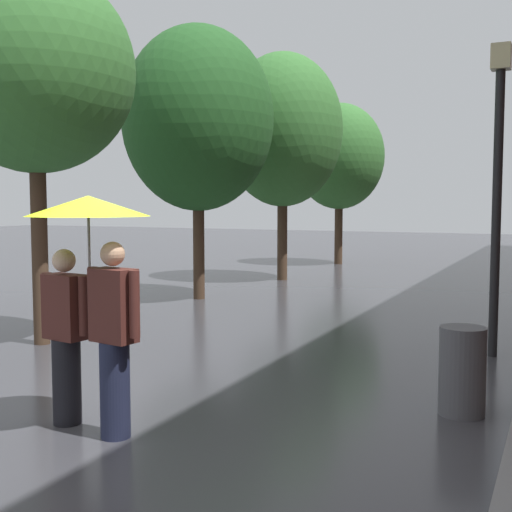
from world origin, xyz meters
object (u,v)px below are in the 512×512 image
at_px(street_tree_2, 283,130).
at_px(street_tree_3, 339,157).
at_px(couple_under_umbrella, 89,278).
at_px(street_lamp_post, 498,175).
at_px(litter_bin, 462,371).
at_px(street_tree_0, 35,71).
at_px(street_tree_1, 198,119).

xyz_separation_m(street_tree_2, street_tree_3, (-0.06, 4.90, -0.37)).
distance_m(street_tree_3, couple_under_umbrella, 16.54).
bearing_deg(street_lamp_post, litter_bin, -90.53).
relative_size(couple_under_umbrella, litter_bin, 2.46).
distance_m(street_tree_0, street_lamp_post, 6.44).
bearing_deg(street_tree_3, couple_under_umbrella, -79.51).
height_order(street_tree_0, street_tree_1, street_tree_1).
bearing_deg(couple_under_umbrella, street_tree_2, 104.58).
bearing_deg(street_tree_0, street_lamp_post, 18.37).
relative_size(street_tree_3, couple_under_umbrella, 2.51).
xyz_separation_m(street_lamp_post, litter_bin, (-0.02, -2.66, -1.96)).
bearing_deg(street_tree_2, couple_under_umbrella, -75.42).
bearing_deg(couple_under_umbrella, street_tree_3, 100.49).
height_order(street_tree_3, couple_under_umbrella, street_tree_3).
distance_m(street_tree_0, litter_bin, 6.88).
xyz_separation_m(street_tree_2, litter_bin, (5.85, -9.37, -3.46)).
bearing_deg(street_tree_3, litter_bin, -67.46).
bearing_deg(street_tree_1, couple_under_umbrella, -66.60).
xyz_separation_m(street_tree_2, street_lamp_post, (5.88, -6.70, -1.50)).
distance_m(street_tree_0, street_tree_3, 13.58).
bearing_deg(street_tree_2, street_tree_3, 90.76).
distance_m(street_tree_3, street_lamp_post, 13.08).
relative_size(street_tree_2, street_lamp_post, 1.45).
xyz_separation_m(street_tree_1, street_tree_2, (0.26, 3.88, 0.14)).
height_order(street_tree_3, street_lamp_post, street_tree_3).
relative_size(street_tree_3, litter_bin, 6.18).
xyz_separation_m(street_tree_0, litter_bin, (5.92, -0.69, -3.43)).
bearing_deg(street_tree_3, street_tree_1, -91.28).
bearing_deg(street_tree_3, street_tree_2, -89.24).
height_order(street_tree_0, street_tree_2, street_tree_2).
bearing_deg(street_tree_1, street_tree_0, -87.73).
bearing_deg(street_tree_1, street_tree_3, 88.72).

